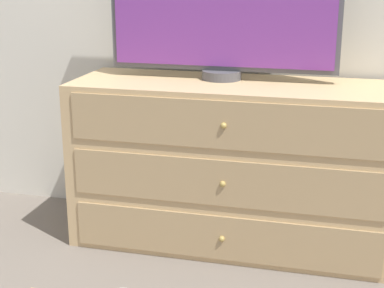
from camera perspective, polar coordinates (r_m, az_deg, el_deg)
name	(u,v)px	position (r m, az deg, el deg)	size (l,w,h in m)	color
ground_plane	(248,217)	(2.92, 5.43, -7.05)	(12.00, 12.00, 0.00)	#70665B
dresser	(234,165)	(2.55, 4.05, -2.02)	(1.37, 0.49, 0.71)	tan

